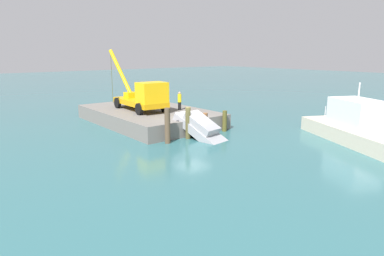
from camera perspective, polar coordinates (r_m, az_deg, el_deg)
The scene contains 10 objects.
ground at distance 26.96m, azimuth 0.06°, elevation -1.32°, with size 200.00×200.00×0.00m, color #2D6066.
dock at distance 32.15m, azimuth -7.31°, elevation 2.01°, with size 13.42×8.27×1.28m, color slate.
crane_truck at distance 30.88m, azimuth -8.06°, elevation 5.22°, with size 8.82×3.02×5.47m.
dock_worker at distance 31.23m, azimuth -2.09°, elevation 4.57°, with size 0.34×0.34×1.68m.
salvaged_car at distance 26.03m, azimuth 1.59°, elevation -0.17°, with size 4.73×2.60×2.87m.
moored_yacht at distance 26.24m, azimuth 28.21°, elevation -2.20°, with size 12.63×8.13×5.73m.
piling_near at distance 24.58m, azimuth -4.12°, elevation 0.38°, with size 0.41×0.41×2.59m, color brown.
piling_mid at distance 25.86m, azimuth -0.67°, elevation 0.84°, with size 0.40×0.40×2.43m, color brown.
piling_far at distance 27.19m, azimuth 2.24°, elevation 0.70°, with size 0.36×0.36×1.77m, color brown.
piling_end at distance 28.49m, azimuth 5.47°, elevation 1.17°, with size 0.37×0.37×1.74m, color brown.
Camera 1 is at (20.47, -16.32, 6.47)m, focal length 31.91 mm.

